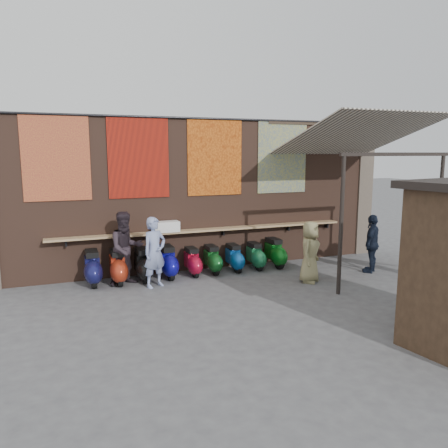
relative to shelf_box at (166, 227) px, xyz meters
name	(u,v)px	position (x,y,z in m)	size (l,w,h in m)	color
ground	(241,297)	(1.09, -2.30, -1.26)	(70.00, 70.00, 0.00)	#474749
brick_wall	(202,195)	(1.09, 0.40, 0.74)	(10.00, 0.40, 4.00)	brown
pier_right	(361,189)	(6.29, 0.40, 0.74)	(0.50, 0.50, 4.00)	#4C4238
eating_counter	(206,230)	(1.09, 0.03, -0.16)	(8.00, 0.32, 0.05)	#9E7A51
shelf_box	(166,227)	(0.00, 0.00, 0.00)	(0.65, 0.31, 0.27)	white
tapestry_redgold	(56,158)	(-2.51, 0.18, 1.74)	(1.50, 0.02, 2.00)	maroon
tapestry_sun	(139,157)	(-0.61, 0.18, 1.74)	(1.50, 0.02, 2.00)	red
tapestry_orange	(215,157)	(1.39, 0.18, 1.74)	(1.50, 0.02, 2.00)	#CF6319
tapestry_multi	(282,157)	(3.39, 0.18, 1.74)	(1.50, 0.02, 2.00)	#274490
hang_rail	(204,118)	(1.09, 0.17, 2.72)	(0.06, 0.06, 9.50)	black
scooter_stool_0	(93,268)	(-1.86, -0.25, -0.85)	(0.39, 0.87, 0.82)	#131448
scooter_stool_1	(118,267)	(-1.29, -0.34, -0.86)	(0.38, 0.85, 0.81)	#A72D16
scooter_stool_2	(143,265)	(-0.68, -0.33, -0.86)	(0.38, 0.84, 0.80)	black
scooter_stool_3	(168,262)	(-0.05, -0.29, -0.85)	(0.38, 0.85, 0.81)	#0E0C87
scooter_stool_4	(193,262)	(0.59, -0.31, -0.90)	(0.34, 0.75, 0.71)	#A50C27
scooter_stool_5	(212,260)	(1.14, -0.29, -0.90)	(0.34, 0.76, 0.72)	#0F4C1A
scooter_stool_6	(234,258)	(1.75, -0.30, -0.90)	(0.34, 0.75, 0.71)	#0D468B
scooter_stool_7	(255,256)	(2.36, -0.32, -0.90)	(0.34, 0.75, 0.71)	#175E36
scooter_stool_8	(275,253)	(2.96, -0.30, -0.87)	(0.37, 0.82, 0.78)	#0C5816
diner_left	(155,252)	(-0.50, -0.90, -0.43)	(0.60, 0.40, 1.66)	#8391BF
diner_right	(126,248)	(-1.09, -0.46, -0.38)	(0.85, 0.66, 1.75)	#292027
shopper_navy	(372,244)	(5.08, -1.68, -0.49)	(0.90, 0.37, 1.53)	black
shopper_grey	(426,242)	(5.99, -2.59, -0.36)	(1.16, 0.67, 1.80)	slate
shopper_tan	(310,252)	(3.08, -1.87, -0.51)	(0.73, 0.48, 1.50)	#8A8358
stall_sign	(443,226)	(3.65, -5.15, 0.60)	(1.20, 0.04, 0.50)	gold
stall_shelf	(439,278)	(3.65, -5.15, -0.32)	(1.97, 0.10, 0.06)	#473321
awning_canvas	(355,135)	(4.59, -1.40, 2.29)	(3.20, 3.40, 0.03)	beige
awning_ledger	(320,123)	(4.59, 0.19, 2.69)	(3.30, 0.08, 0.12)	#33261C
awning_header	(396,154)	(4.59, -2.90, 1.82)	(3.00, 0.08, 0.08)	black
awning_post_left	(341,225)	(3.19, -2.90, 0.29)	(0.09, 0.09, 3.10)	black
awning_post_right	(439,219)	(5.99, -2.90, 0.29)	(0.09, 0.09, 3.10)	black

